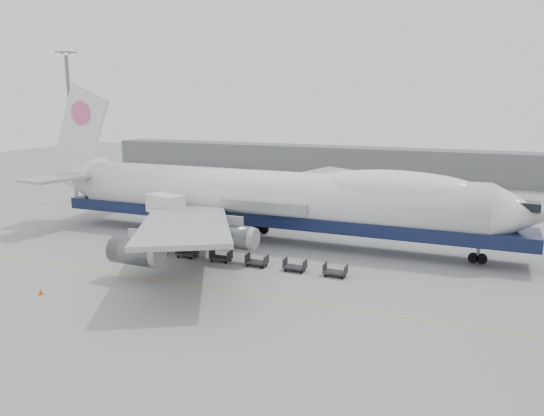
% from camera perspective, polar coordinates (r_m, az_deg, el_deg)
% --- Properties ---
extents(ground, '(260.00, 260.00, 0.00)m').
position_cam_1_polar(ground, '(57.07, -5.32, -6.34)').
color(ground, gray).
rests_on(ground, ground).
extents(apron_line, '(60.00, 0.15, 0.01)m').
position_cam_1_polar(apron_line, '(52.14, -8.45, -8.17)').
color(apron_line, gold).
rests_on(apron_line, ground).
extents(hangar, '(110.00, 8.00, 7.00)m').
position_cam_1_polar(hangar, '(123.92, 5.85, 5.02)').
color(hangar, slate).
rests_on(hangar, ground).
extents(floodlight_mast, '(2.40, 2.40, 25.43)m').
position_cam_1_polar(floodlight_mast, '(98.79, -20.84, 8.95)').
color(floodlight_mast, slate).
rests_on(floodlight_mast, ground).
extents(airliner, '(67.00, 55.30, 19.98)m').
position_cam_1_polar(airliner, '(65.96, -0.02, 1.19)').
color(airliner, white).
rests_on(airliner, ground).
extents(catering_truck, '(5.49, 4.46, 6.10)m').
position_cam_1_polar(catering_truck, '(66.64, -11.31, -0.84)').
color(catering_truck, '#182748').
rests_on(catering_truck, ground).
extents(traffic_cone, '(0.39, 0.39, 0.57)m').
position_cam_1_polar(traffic_cone, '(53.42, -23.63, -8.26)').
color(traffic_cone, '#DD3D0B').
rests_on(traffic_cone, ground).
extents(dolly_0, '(2.30, 1.35, 1.30)m').
position_cam_1_polar(dolly_0, '(65.72, -15.58, -3.83)').
color(dolly_0, '#2D2D30').
rests_on(dolly_0, ground).
extents(dolly_1, '(2.30, 1.35, 1.30)m').
position_cam_1_polar(dolly_1, '(63.19, -12.48, -4.29)').
color(dolly_1, '#2D2D30').
rests_on(dolly_1, ground).
extents(dolly_2, '(2.30, 1.35, 1.30)m').
position_cam_1_polar(dolly_2, '(60.86, -9.12, -4.77)').
color(dolly_2, '#2D2D30').
rests_on(dolly_2, ground).
extents(dolly_3, '(2.30, 1.35, 1.30)m').
position_cam_1_polar(dolly_3, '(58.76, -5.51, -5.27)').
color(dolly_3, '#2D2D30').
rests_on(dolly_3, ground).
extents(dolly_4, '(2.30, 1.35, 1.30)m').
position_cam_1_polar(dolly_4, '(56.91, -1.64, -5.78)').
color(dolly_4, '#2D2D30').
rests_on(dolly_4, ground).
extents(dolly_5, '(2.30, 1.35, 1.30)m').
position_cam_1_polar(dolly_5, '(55.34, 2.48, -6.30)').
color(dolly_5, '#2D2D30').
rests_on(dolly_5, ground).
extents(dolly_6, '(2.30, 1.35, 1.30)m').
position_cam_1_polar(dolly_6, '(54.07, 6.82, -6.81)').
color(dolly_6, '#2D2D30').
rests_on(dolly_6, ground).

